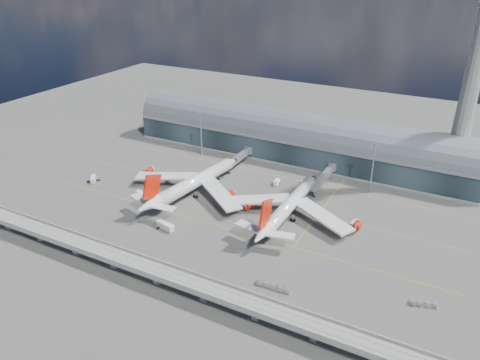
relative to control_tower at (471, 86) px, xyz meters
The scene contains 20 objects.
ground 129.54m from the control_tower, 135.68° to the right, with size 500.00×500.00×0.00m, color #474744.
taxi_lines 116.61m from the control_tower, 144.38° to the right, with size 200.00×80.12×0.01m.
terminal 94.20m from the control_tower, behind, with size 200.00×30.00×28.00m.
control_tower is the anchor object (origin of this frame).
guideway 168.57m from the control_tower, 121.63° to the right, with size 220.00×8.50×7.20m.
floodlight_mast_left 143.01m from the control_tower, 168.28° to the right, with size 3.00×0.70×25.70m.
floodlight_mast_right 58.76m from the control_tower, 141.34° to the right, with size 3.00×0.70×25.70m.
airliner_left 141.31m from the control_tower, 146.82° to the right, with size 68.71×72.28×22.03m.
airliner_right 104.95m from the control_tower, 130.51° to the right, with size 65.35×68.28×21.72m.
jet_bridge_left 121.49m from the control_tower, 164.56° to the right, with size 4.40×28.00×7.25m.
jet_bridge_right 80.68m from the control_tower, 151.16° to the right, with size 4.40×32.00×7.25m.
service_truck_0 193.58m from the control_tower, 152.88° to the right, with size 5.94×6.84×2.85m.
service_truck_1 167.28m from the control_tower, 146.79° to the right, with size 5.43×4.20×2.86m.
service_truck_2 157.21m from the control_tower, 134.49° to the right, with size 9.23×4.36×3.22m.
service_truck_3 88.68m from the control_tower, 116.17° to the right, with size 3.41×5.97×2.72m.
service_truck_4 103.62m from the control_tower, 151.32° to the right, with size 2.62×4.94×2.80m.
service_truck_5 92.04m from the control_tower, 148.51° to the right, with size 5.81×6.04×2.93m.
cargo_train_0 158.40m from the control_tower, 135.67° to the right, with size 5.13×2.34×1.68m.
cargo_train_1 139.24m from the control_tower, 110.90° to the right, with size 13.15×2.06×1.74m.
cargo_train_2 117.19m from the control_tower, 88.56° to the right, with size 9.54×4.04×1.58m.
Camera 1 is at (90.85, -161.89, 107.63)m, focal length 35.00 mm.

